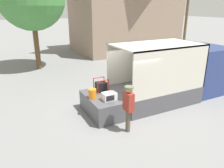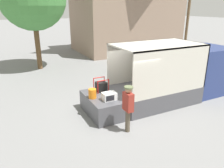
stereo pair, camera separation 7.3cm
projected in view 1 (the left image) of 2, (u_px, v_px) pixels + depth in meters
ground_plane at (118, 110)px, 9.90m from camera, size 160.00×160.00×0.00m
box_truck at (183, 77)px, 11.19m from camera, size 6.32×2.31×2.85m
tailgate_deck at (104, 105)px, 9.45m from camera, size 1.43×2.20×0.83m
microwave at (109, 96)px, 8.86m from camera, size 0.56×0.40×0.32m
portable_generator at (101, 86)px, 9.77m from camera, size 0.56×0.51×0.59m
orange_bucket at (92, 94)px, 9.02m from camera, size 0.33×0.33×0.40m
worker_person at (128, 104)px, 7.84m from camera, size 0.32×0.44×1.79m
house_backdrop at (124, 4)px, 22.25m from camera, size 10.45×7.16×9.17m
utility_pole at (188, 7)px, 22.50m from camera, size 1.80×0.28×8.50m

